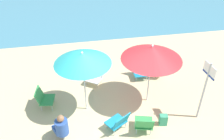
{
  "coord_description": "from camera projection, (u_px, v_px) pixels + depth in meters",
  "views": [
    {
      "loc": [
        -0.92,
        -5.12,
        5.39
      ],
      "look_at": [
        0.31,
        1.6,
        0.7
      ],
      "focal_mm": 38.5,
      "sensor_mm": 36.0,
      "label": 1
    }
  ],
  "objects": [
    {
      "name": "umbrella_teal",
      "position": [
        82.0,
        59.0,
        6.64
      ],
      "size": [
        1.63,
        1.63,
        2.11
      ],
      "color": "silver",
      "rests_on": "ground_plane"
    },
    {
      "name": "beach_bag",
      "position": [
        163.0,
        120.0,
        7.06
      ],
      "size": [
        0.25,
        0.2,
        0.36
      ],
      "primitive_type": "cube",
      "rotation": [
        0.0,
        0.0,
        3.0
      ],
      "color": "#389970",
      "rests_on": "ground_plane"
    },
    {
      "name": "beach_chair_e",
      "position": [
        144.0,
        124.0,
        6.73
      ],
      "size": [
        0.64,
        0.72,
        0.67
      ],
      "rotation": [
        0.0,
        0.0,
        1.31
      ],
      "color": "#33934C",
      "rests_on": "ground_plane"
    },
    {
      "name": "ground_plane",
      "position": [
        112.0,
        119.0,
        7.33
      ],
      "size": [
        40.0,
        40.0,
        0.0
      ],
      "primitive_type": "plane",
      "color": "#D3BC8C"
    },
    {
      "name": "beach_chair_d",
      "position": [
        140.0,
        69.0,
        8.98
      ],
      "size": [
        0.51,
        0.59,
        0.64
      ],
      "rotation": [
        0.0,
        0.0,
        -1.6
      ],
      "color": "teal",
      "rests_on": "ground_plane"
    },
    {
      "name": "umbrella_red",
      "position": [
        152.0,
        53.0,
        7.03
      ],
      "size": [
        1.83,
        1.83,
        2.1
      ],
      "color": "silver",
      "rests_on": "ground_plane"
    },
    {
      "name": "person_a",
      "position": [
        61.0,
        127.0,
        6.5
      ],
      "size": [
        0.49,
        0.58,
        0.89
      ],
      "rotation": [
        0.0,
        0.0,
        2.01
      ],
      "color": "#2D519E",
      "rests_on": "ground_plane"
    },
    {
      "name": "person_b",
      "position": [
        159.0,
        67.0,
        8.88
      ],
      "size": [
        0.47,
        0.58,
        0.94
      ],
      "rotation": [
        0.0,
        0.0,
        1.25
      ],
      "color": "silver",
      "rests_on": "ground_plane"
    },
    {
      "name": "beach_chair_a",
      "position": [
        43.0,
        98.0,
        7.61
      ],
      "size": [
        0.59,
        0.62,
        0.67
      ],
      "rotation": [
        0.0,
        0.0,
        -0.14
      ],
      "color": "#33934C",
      "rests_on": "ground_plane"
    },
    {
      "name": "beach_chair_b",
      "position": [
        119.0,
        122.0,
        6.76
      ],
      "size": [
        0.74,
        0.73,
        0.67
      ],
      "rotation": [
        0.0,
        0.0,
        2.13
      ],
      "color": "teal",
      "rests_on": "ground_plane"
    },
    {
      "name": "beach_chair_c",
      "position": [
        95.0,
        76.0,
        8.68
      ],
      "size": [
        0.75,
        0.74,
        0.61
      ],
      "rotation": [
        0.0,
        0.0,
        -2.17
      ],
      "color": "white",
      "rests_on": "ground_plane"
    },
    {
      "name": "warning_sign",
      "position": [
        206.0,
        84.0,
        6.68
      ],
      "size": [
        0.07,
        0.52,
        1.96
      ],
      "rotation": [
        0.0,
        0.0,
        0.07
      ],
      "color": "#ADADB2",
      "rests_on": "ground_plane"
    }
  ]
}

